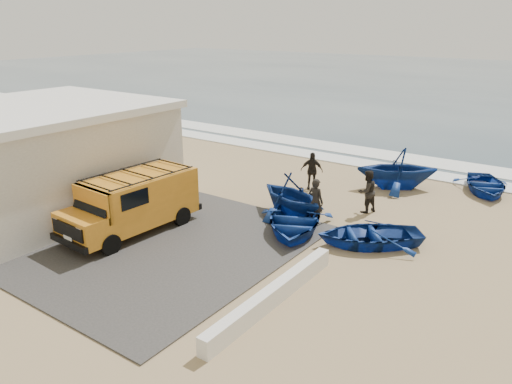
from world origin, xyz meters
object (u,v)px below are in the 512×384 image
Objects in this scene: fisherman_front at (316,201)px; fisherman_back at (312,171)px; building at (39,156)px; boat_mid_left at (291,195)px; fisherman_middle at (367,191)px; boat_near_right at (369,235)px; boat_near_left at (294,221)px; parapet at (273,295)px; boat_far_right at (485,185)px; van at (134,201)px; boat_far_left at (397,168)px.

fisherman_front is 4.31m from fisherman_back.
building reaches higher than boat_mid_left.
fisherman_middle is at bearing -108.52° from fisherman_front.
fisherman_back is at bearing -51.79° from fisherman_front.
boat_near_right is at bearing -66.01° from fisherman_back.
fisherman_back is (8.34, 8.54, -1.28)m from building.
boat_near_right is at bearing -82.80° from boat_mid_left.
fisherman_front reaches higher than boat_near_left.
parapet is at bearing -4.58° from building.
parapet is at bearing -123.85° from boat_far_right.
building is 12.00m from fisherman_back.
fisherman_back reaches higher than boat_near_right.
van is at bearing 160.13° from boat_mid_left.
van is at bearing -150.92° from boat_far_right.
van reaches higher than boat_near_right.
boat_mid_left is 3.61m from fisherman_back.
parapet is at bearing -44.81° from boat_near_right.
boat_mid_left reaches higher than parapet.
boat_far_left is at bearing -152.31° from fisherman_middle.
parapet is 5.30m from boat_near_right.
van reaches higher than fisherman_back.
building reaches higher than fisherman_back.
boat_far_left is at bearing 43.45° from building.
van is 2.97× the size of fisherman_middle.
boat_far_right is at bearing 7.37° from fisherman_back.
fisherman_middle is 1.01× the size of fisherman_back.
van is 1.31× the size of boat_near_left.
fisherman_front is at bearing -82.60° from fisherman_back.
boat_mid_left is (-3.17, 6.07, 0.61)m from parapet.
van is 1.44× the size of boat_far_left.
boat_far_right is at bearing 79.00° from parapet.
boat_far_left is at bearing 63.17° from van.
building is 1.57× the size of parapet.
van is at bearing -100.92° from boat_near_right.
fisherman_front is (5.16, 4.58, -0.29)m from van.
building is 2.69× the size of boat_far_right.
boat_far_right is 1.95× the size of fisherman_middle.
van is at bearing 2.93° from building.
van is 8.68m from boat_near_right.
boat_far_left is (11.57, 10.96, -1.19)m from building.
boat_mid_left reaches higher than boat_near_left.
boat_near_right is at bearing 83.58° from parapet.
boat_near_right is (2.80, 0.51, -0.04)m from boat_near_left.
boat_near_right reaches higher than boat_far_right.
building is 13.79m from fisherman_middle.
fisherman_back is at bearing -85.19° from boat_far_left.
boat_near_right is 2.63m from fisherman_front.
parapet is 3.34× the size of fisherman_middle.
van is 6.90m from fisherman_front.
building reaches higher than fisherman_middle.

